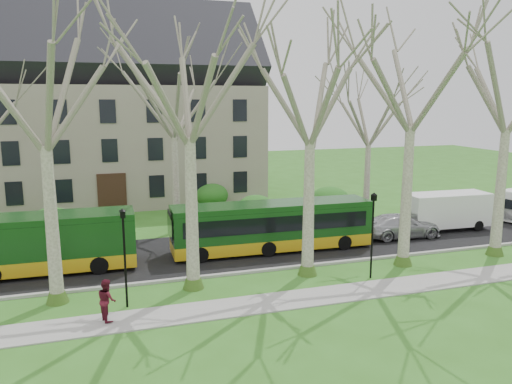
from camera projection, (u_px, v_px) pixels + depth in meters
ground at (252, 284)px, 24.47m from camera, size 120.00×120.00×0.00m
sidewalk at (268, 303)px, 22.12m from camera, size 70.00×2.00×0.06m
road at (225, 251)px, 29.62m from camera, size 80.00×8.00×0.06m
curb at (243, 272)px, 25.87m from camera, size 80.00×0.25×0.14m
building at (106, 109)px, 43.71m from camera, size 26.50×12.20×16.00m
tree_row_verge at (250, 141)px, 23.47m from camera, size 49.00×7.00×14.00m
tree_row_far at (184, 144)px, 33.29m from camera, size 33.00×7.00×12.00m
lamp_row at (258, 239)px, 23.06m from camera, size 36.22×0.22×4.30m
hedges at (133, 210)px, 36.03m from camera, size 30.60×8.60×2.00m
bus_lead at (8, 245)px, 25.30m from camera, size 12.56×2.85×3.13m
bus_follow at (272, 226)px, 29.50m from camera, size 11.92×2.79×2.96m
sedan at (401, 226)px, 32.41m from camera, size 5.31×2.36×1.52m
van_a at (447, 211)px, 34.24m from camera, size 5.90×2.37×2.54m
pedestrian_b at (107, 300)px, 20.18m from camera, size 0.88×1.00×1.74m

